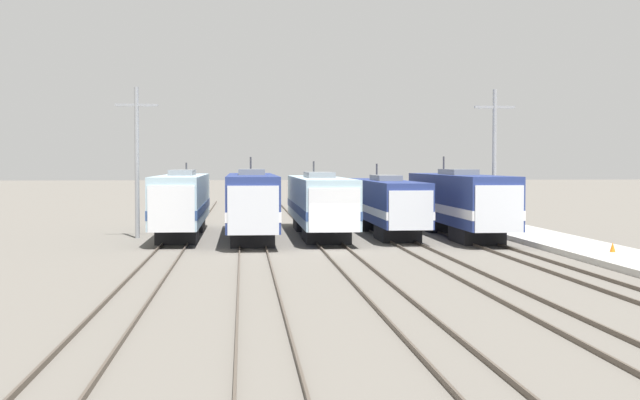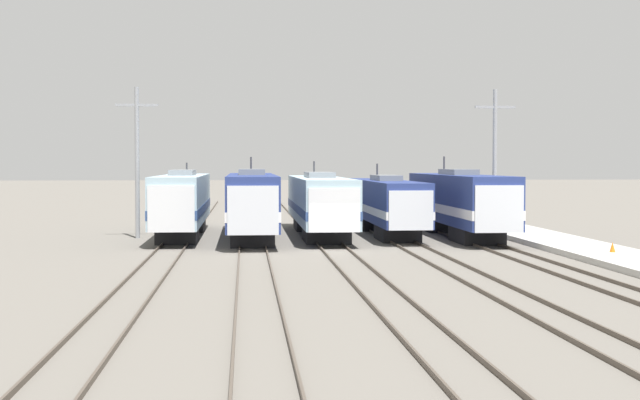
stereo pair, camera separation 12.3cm
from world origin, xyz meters
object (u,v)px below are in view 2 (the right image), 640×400
at_px(catenary_tower_right, 495,158).
at_px(locomotive_far_right, 460,202).
at_px(locomotive_center_left, 252,203).
at_px(traffic_cone, 612,247).
at_px(catenary_tower_left, 137,158).
at_px(locomotive_far_left, 182,202).
at_px(locomotive_center_right, 387,204).
at_px(locomotive_center, 320,203).

bearing_deg(catenary_tower_right, locomotive_far_right, -164.37).
bearing_deg(catenary_tower_right, locomotive_center_left, -176.11).
bearing_deg(locomotive_center_left, traffic_cone, -35.93).
height_order(catenary_tower_right, traffic_cone, catenary_tower_right).
xyz_separation_m(catenary_tower_right, traffic_cone, (2.01, -13.87, -4.48)).
distance_m(catenary_tower_left, traffic_cone, 28.75).
bearing_deg(catenary_tower_left, catenary_tower_right, 0.00).
distance_m(locomotive_far_right, traffic_cone, 14.02).
distance_m(catenary_tower_left, catenary_tower_right, 22.78).
height_order(locomotive_far_left, catenary_tower_right, catenary_tower_right).
bearing_deg(catenary_tower_left, locomotive_far_left, 22.18).
distance_m(locomotive_far_left, locomotive_center_right, 13.23).
xyz_separation_m(locomotive_center_left, locomotive_far_right, (13.22, 0.38, -0.01)).
bearing_deg(traffic_cone, locomotive_far_left, 145.86).
distance_m(locomotive_center_right, traffic_cone, 17.32).
bearing_deg(locomotive_far_left, locomotive_center, -1.21).
bearing_deg(locomotive_far_left, locomotive_center_left, -26.16).
xyz_separation_m(locomotive_center_left, locomotive_center_right, (8.82, 2.00, -0.20)).
bearing_deg(catenary_tower_right, catenary_tower_left, 180.00).
xyz_separation_m(locomotive_far_right, catenary_tower_right, (2.44, 0.68, 2.81)).
relative_size(locomotive_far_right, catenary_tower_right, 1.97).
bearing_deg(catenary_tower_left, traffic_cone, -29.24).
distance_m(catenary_tower_right, traffic_cone, 14.72).
relative_size(locomotive_center_right, catenary_tower_right, 1.88).
height_order(locomotive_far_right, catenary_tower_right, catenary_tower_right).
bearing_deg(locomotive_center_right, catenary_tower_right, -7.76).
distance_m(locomotive_center, locomotive_far_right, 8.96).
relative_size(catenary_tower_left, catenary_tower_right, 1.00).
distance_m(locomotive_center, traffic_cone, 19.93).
xyz_separation_m(locomotive_far_left, traffic_cone, (22.08, -14.97, -1.65)).
bearing_deg(locomotive_center_left, locomotive_far_left, 153.84).
relative_size(locomotive_center_right, traffic_cone, 36.30).
bearing_deg(catenary_tower_left, locomotive_far_right, -1.92).
bearing_deg(traffic_cone, catenary_tower_right, 98.23).
height_order(locomotive_center, catenary_tower_right, catenary_tower_right).
bearing_deg(locomotive_far_right, locomotive_center_right, 159.85).
distance_m(locomotive_center_left, traffic_cone, 21.89).
xyz_separation_m(locomotive_center_right, locomotive_far_right, (4.41, -1.62, 0.19)).
bearing_deg(locomotive_far_right, locomotive_far_left, 174.22).
xyz_separation_m(locomotive_center, traffic_cone, (13.27, -14.79, -1.57)).
height_order(locomotive_center_right, traffic_cone, locomotive_center_right).
relative_size(locomotive_center_right, locomotive_far_right, 0.96).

